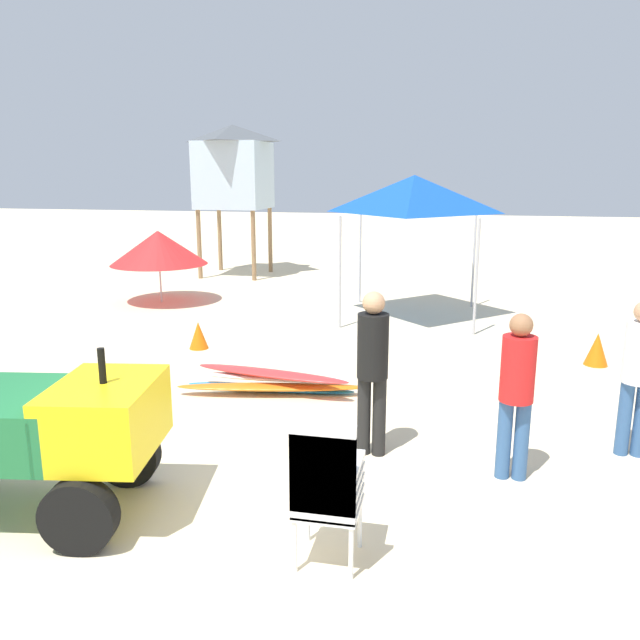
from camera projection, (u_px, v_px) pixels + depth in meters
name	position (u px, v px, depth m)	size (l,w,h in m)	color
ground	(192.00, 527.00, 5.32)	(80.00, 80.00, 0.00)	beige
utility_cart	(14.00, 428.00, 5.38)	(2.71, 1.66, 1.50)	#1E6B38
stacked_plastic_chairs	(326.00, 482.00, 4.64)	(0.48, 0.48, 1.20)	white
surfboard_pile	(272.00, 382.00, 8.50)	(2.52, 0.78, 0.32)	#268CCC
lifeguard_near_left	(639.00, 369.00, 6.47)	(0.32, 0.32, 1.65)	#33598C
lifeguard_near_center	(373.00, 362.00, 6.48)	(0.32, 0.32, 1.74)	black
lifeguard_near_right	(517.00, 386.00, 5.97)	(0.32, 0.32, 1.64)	#33598C
popup_canopy	(414.00, 194.00, 12.46)	(2.53, 2.53, 2.83)	#B2B2B7
lifeguard_tower	(234.00, 167.00, 17.53)	(1.98, 1.98, 4.14)	olive
beach_umbrella_left	(159.00, 247.00, 14.17)	(2.16, 2.16, 1.62)	beige
traffic_cone_near	(597.00, 349.00, 9.71)	(0.36, 0.36, 0.51)	orange
traffic_cone_far	(198.00, 335.00, 10.63)	(0.32, 0.32, 0.46)	orange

